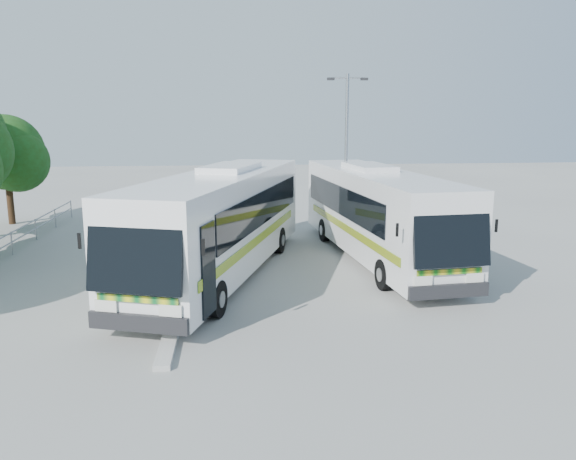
{
  "coord_description": "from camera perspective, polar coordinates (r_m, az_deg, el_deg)",
  "views": [
    {
      "loc": [
        -0.56,
        -18.28,
        5.8
      ],
      "look_at": [
        1.41,
        1.86,
        1.69
      ],
      "focal_mm": 35.0,
      "sensor_mm": 36.0,
      "label": 1
    }
  ],
  "objects": [
    {
      "name": "tree_far_e",
      "position": [
        33.86,
        -26.67,
        7.04
      ],
      "size": [
        4.54,
        4.28,
        5.92
      ],
      "color": "#382314",
      "rests_on": "ground"
    },
    {
      "name": "lamppost",
      "position": [
        26.73,
        5.92,
        8.12
      ],
      "size": [
        1.89,
        0.27,
        7.71
      ],
      "rotation": [
        0.0,
        0.0,
        -0.05
      ],
      "color": "#989BA0",
      "rests_on": "ground"
    },
    {
      "name": "kerb_divider",
      "position": [
        21.15,
        -10.12,
        -4.4
      ],
      "size": [
        0.4,
        16.0,
        0.15
      ],
      "primitive_type": "cube",
      "color": "#B2B2AD",
      "rests_on": "ground"
    },
    {
      "name": "ground",
      "position": [
        19.19,
        -3.67,
        -6.13
      ],
      "size": [
        100.0,
        100.0,
        0.0
      ],
      "primitive_type": "plane",
      "color": "#979792",
      "rests_on": "ground"
    },
    {
      "name": "coach_adjacent",
      "position": [
        23.2,
        8.99,
        1.86
      ],
      "size": [
        3.93,
        13.19,
        3.61
      ],
      "rotation": [
        0.0,
        0.0,
        0.1
      ],
      "color": "silver",
      "rests_on": "ground"
    },
    {
      "name": "coach_main",
      "position": [
        20.62,
        -6.75,
        1.0
      ],
      "size": [
        6.72,
        13.81,
        3.79
      ],
      "rotation": [
        0.0,
        0.0,
        -0.31
      ],
      "color": "white",
      "rests_on": "ground"
    }
  ]
}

